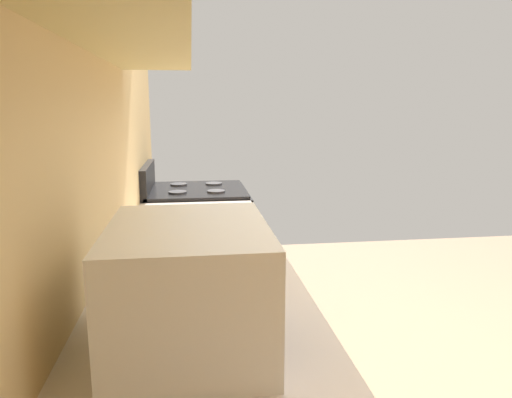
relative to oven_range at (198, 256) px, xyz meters
name	(u,v)px	position (x,y,z in m)	size (l,w,h in m)	color
wall_back	(81,126)	(-1.34, 0.38, 0.90)	(3.85, 0.12, 2.72)	#E1BD7A
oven_range	(198,256)	(0.00, 0.00, 0.00)	(0.66, 0.66, 1.07)	black
microwave	(191,286)	(-1.96, 0.03, 0.57)	(0.44, 0.36, 0.28)	white
bowl	(221,220)	(-0.89, -0.10, 0.45)	(0.17, 0.17, 0.04)	#D84C47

